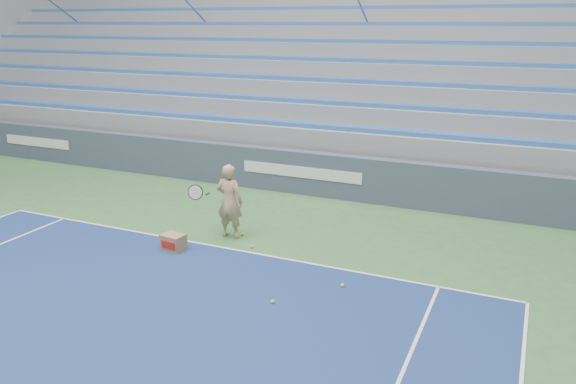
{
  "coord_description": "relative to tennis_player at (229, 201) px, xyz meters",
  "views": [
    {
      "loc": [
        5.28,
        3.16,
        4.23
      ],
      "look_at": [
        1.15,
        12.38,
        1.15
      ],
      "focal_mm": 35.0,
      "sensor_mm": 36.0,
      "label": 1
    }
  ],
  "objects": [
    {
      "name": "sponsor_barrier",
      "position": [
        0.18,
        3.43,
        -0.22
      ],
      "size": [
        30.0,
        0.32,
        1.1
      ],
      "color": "#3C465C",
      "rests_on": "ground"
    },
    {
      "name": "bleachers",
      "position": [
        0.18,
        9.15,
        1.59
      ],
      "size": [
        31.0,
        9.15,
        7.3
      ],
      "color": "gray",
      "rests_on": "ground"
    },
    {
      "name": "tennis_player",
      "position": [
        0.0,
        0.0,
        0.0
      ],
      "size": [
        0.89,
        0.81,
        1.54
      ],
      "color": "tan",
      "rests_on": "ground"
    },
    {
      "name": "tennis_ball_0",
      "position": [
        -0.96,
        -0.41,
        -0.74
      ],
      "size": [
        0.07,
        0.07,
        0.07
      ],
      "primitive_type": "sphere",
      "color": "#B2D62B",
      "rests_on": "ground"
    },
    {
      "name": "tennis_ball_1",
      "position": [
        0.68,
        -0.34,
        -0.74
      ],
      "size": [
        0.07,
        0.07,
        0.07
      ],
      "primitive_type": "sphere",
      "color": "#B2D62B",
      "rests_on": "ground"
    },
    {
      "name": "tennis_ball_4",
      "position": [
        2.83,
        -1.22,
        -0.74
      ],
      "size": [
        0.07,
        0.07,
        0.07
      ],
      "primitive_type": "sphere",
      "color": "#B2D62B",
      "rests_on": "ground"
    },
    {
      "name": "tennis_ball_2",
      "position": [
        0.19,
        0.17,
        -0.74
      ],
      "size": [
        0.07,
        0.07,
        0.07
      ],
      "primitive_type": "sphere",
      "color": "#B2D62B",
      "rests_on": "ground"
    },
    {
      "name": "tennis_ball_3",
      "position": [
        2.02,
        -2.2,
        -0.74
      ],
      "size": [
        0.07,
        0.07,
        0.07
      ],
      "primitive_type": "sphere",
      "color": "#B2D62B",
      "rests_on": "ground"
    },
    {
      "name": "ball_box",
      "position": [
        -0.66,
        -1.04,
        -0.61
      ],
      "size": [
        0.46,
        0.38,
        0.32
      ],
      "color": "olive",
      "rests_on": "ground"
    }
  ]
}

